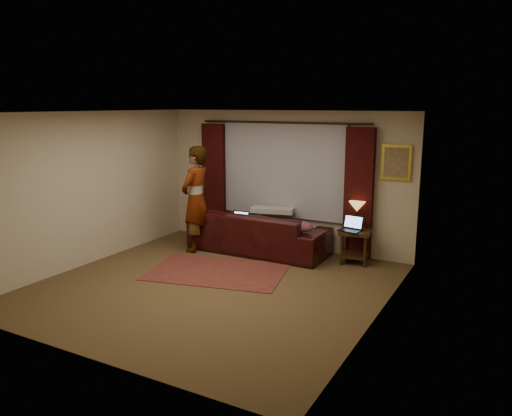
{
  "coord_description": "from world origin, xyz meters",
  "views": [
    {
      "loc": [
        4.01,
        -6.01,
        2.72
      ],
      "look_at": [
        0.1,
        1.2,
        1.0
      ],
      "focal_mm": 35.0,
      "sensor_mm": 36.0,
      "label": 1
    }
  ],
  "objects_px": {
    "end_table": "(355,246)",
    "tiffany_lamp": "(357,215)",
    "laptop_sofa": "(239,219)",
    "laptop_table": "(350,224)",
    "person": "(196,199)",
    "sofa": "(259,225)"
  },
  "relations": [
    {
      "from": "end_table",
      "to": "person",
      "type": "height_order",
      "value": "person"
    },
    {
      "from": "end_table",
      "to": "tiffany_lamp",
      "type": "xyz_separation_m",
      "value": [
        -0.03,
        0.13,
        0.53
      ]
    },
    {
      "from": "laptop_table",
      "to": "person",
      "type": "distance_m",
      "value": 2.86
    },
    {
      "from": "tiffany_lamp",
      "to": "person",
      "type": "distance_m",
      "value": 2.94
    },
    {
      "from": "laptop_sofa",
      "to": "end_table",
      "type": "height_order",
      "value": "laptop_sofa"
    },
    {
      "from": "end_table",
      "to": "laptop_table",
      "type": "height_order",
      "value": "laptop_table"
    },
    {
      "from": "sofa",
      "to": "end_table",
      "type": "xyz_separation_m",
      "value": [
        1.78,
        0.21,
        -0.22
      ]
    },
    {
      "from": "person",
      "to": "end_table",
      "type": "bearing_deg",
      "value": 101.56
    },
    {
      "from": "laptop_table",
      "to": "person",
      "type": "bearing_deg",
      "value": -160.25
    },
    {
      "from": "sofa",
      "to": "laptop_table",
      "type": "xyz_separation_m",
      "value": [
        1.73,
        0.06,
        0.2
      ]
    },
    {
      "from": "laptop_sofa",
      "to": "person",
      "type": "relative_size",
      "value": 0.17
    },
    {
      "from": "end_table",
      "to": "laptop_table",
      "type": "distance_m",
      "value": 0.45
    },
    {
      "from": "end_table",
      "to": "tiffany_lamp",
      "type": "relative_size",
      "value": 1.28
    },
    {
      "from": "laptop_sofa",
      "to": "end_table",
      "type": "xyz_separation_m",
      "value": [
        2.11,
        0.38,
        -0.34
      ]
    },
    {
      "from": "sofa",
      "to": "laptop_sofa",
      "type": "distance_m",
      "value": 0.39
    },
    {
      "from": "end_table",
      "to": "laptop_table",
      "type": "bearing_deg",
      "value": -109.97
    },
    {
      "from": "tiffany_lamp",
      "to": "laptop_table",
      "type": "relative_size",
      "value": 1.22
    },
    {
      "from": "laptop_sofa",
      "to": "tiffany_lamp",
      "type": "bearing_deg",
      "value": 6.38
    },
    {
      "from": "tiffany_lamp",
      "to": "person",
      "type": "xyz_separation_m",
      "value": [
        -2.82,
        -0.81,
        0.16
      ]
    },
    {
      "from": "tiffany_lamp",
      "to": "laptop_sofa",
      "type": "bearing_deg",
      "value": -166.34
    },
    {
      "from": "end_table",
      "to": "sofa",
      "type": "bearing_deg",
      "value": -173.25
    },
    {
      "from": "laptop_sofa",
      "to": "laptop_table",
      "type": "bearing_deg",
      "value": -0.84
    }
  ]
}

